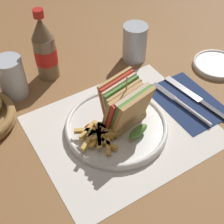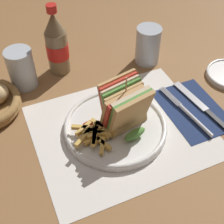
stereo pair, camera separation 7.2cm
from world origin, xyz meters
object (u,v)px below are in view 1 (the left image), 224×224
knife (195,97)px  side_saucer (217,64)px  coke_bottle_near (45,50)px  plate_main (116,126)px  club_sandwich (125,106)px  glass_far (12,79)px  glass_near (135,45)px  fork (186,107)px

knife → side_saucer: (0.14, 0.07, 0.00)m
coke_bottle_near → side_saucer: 0.48m
plate_main → club_sandwich: bearing=-5.1°
glass_far → knife: bearing=-34.4°
glass_near → side_saucer: (0.18, -0.16, -0.04)m
fork → side_saucer: 0.21m
plate_main → coke_bottle_near: coke_bottle_near is taller
fork → glass_far: glass_far is taller
plate_main → fork: 0.19m
club_sandwich → fork: club_sandwich is taller
glass_near → glass_far: bearing=174.1°
plate_main → side_saucer: bearing=7.8°
knife → coke_bottle_near: coke_bottle_near is taller
glass_near → glass_far: (-0.35, 0.04, 0.00)m
fork → side_saucer: size_ratio=1.43×
club_sandwich → knife: club_sandwich is taller
club_sandwich → knife: 0.22m
glass_near → club_sandwich: bearing=-129.2°
coke_bottle_near → glass_far: bearing=-167.6°
glass_far → fork: bearing=-39.5°
coke_bottle_near → fork: bearing=-52.3°
coke_bottle_near → glass_far: 0.11m
club_sandwich → glass_far: (-0.18, 0.25, -0.02)m
side_saucer → glass_near: bearing=138.8°
glass_near → fork: bearing=-92.5°
knife → plate_main: bearing=167.9°
club_sandwich → glass_far: size_ratio=1.26×
fork → coke_bottle_near: (-0.23, 0.30, 0.08)m
glass_far → side_saucer: 0.57m
glass_near → glass_far: same height
club_sandwich → fork: bearing=-12.0°
plate_main → fork: bearing=-11.2°
side_saucer → glass_far: bearing=160.0°
fork → glass_near: 0.25m
plate_main → coke_bottle_near: bearing=101.1°
fork → side_saucer: (0.19, 0.09, -0.00)m
glass_near → glass_far: size_ratio=1.00×
fork → club_sandwich: bearing=160.9°
coke_bottle_near → glass_near: bearing=-13.7°
knife → glass_far: (-0.39, 0.26, 0.04)m
fork → side_saucer: bearing=17.4°
club_sandwich → knife: (0.21, -0.02, -0.06)m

